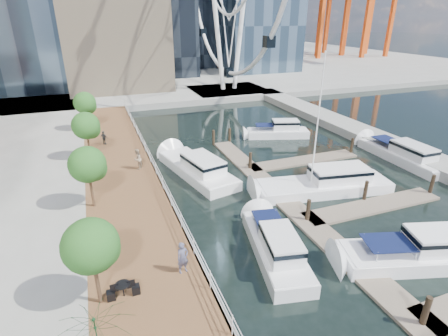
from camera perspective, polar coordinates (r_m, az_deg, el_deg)
The scene contains 14 objects.
ground at distance 20.07m, azimuth 18.95°, elevation -21.46°, with size 520.00×520.00×0.00m, color black.
boardwalk at distance 28.59m, azimuth -15.55°, elevation -5.07°, with size 6.00×60.00×1.00m, color brown.
seawall at distance 28.88m, azimuth -9.64°, elevation -4.17°, with size 0.25×60.00×1.00m, color #595954.
land_far at distance 113.52m, azimuth -15.85°, elevation 16.05°, with size 200.00×114.00×1.00m, color gray.
breakwater at distance 44.87m, azimuth 23.38°, elevation 4.39°, with size 4.00×60.00×1.00m, color gray.
pier at distance 68.16m, azimuth 0.76°, elevation 12.37°, with size 14.00×12.00×1.00m, color gray.
railing at distance 28.41m, azimuth -9.98°, elevation -2.38°, with size 0.10×60.00×1.05m, color white, non-canonical shape.
floating_docks at distance 30.37m, azimuth 19.30°, elevation -3.82°, with size 16.00×34.00×2.60m.
street_trees at distance 26.09m, azimuth -21.42°, elevation 0.51°, with size 2.60×42.60×4.60m.
yacht_foreground at distance 25.07m, azimuth 29.17°, elevation -13.26°, with size 2.84×10.60×2.15m, color white, non-canonical shape.
pedestrian_near at distance 19.40m, azimuth -6.75°, elevation -14.35°, with size 0.67×0.44×1.84m, color #4A4A63.
pedestrian_mid at distance 32.37m, azimuth -13.96°, elevation 1.41°, with size 0.92×0.72×1.90m, color gray.
pedestrian_far at distance 39.82m, azimuth -18.99°, elevation 4.68°, with size 0.87×0.36×1.49m, color #2F373B.
moored_yachts at distance 31.31m, azimuth 15.34°, elevation -3.46°, with size 25.19×37.97×11.50m.
Camera 1 is at (-10.34, -10.26, 13.81)m, focal length 28.00 mm.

